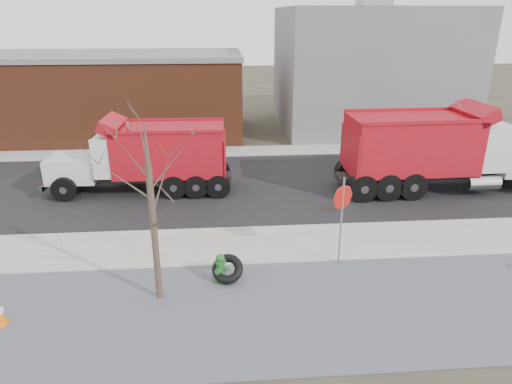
{
  "coord_description": "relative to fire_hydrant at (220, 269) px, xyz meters",
  "views": [
    {
      "loc": [
        -1.34,
        -13.81,
        7.55
      ],
      "look_at": [
        -0.09,
        1.87,
        1.4
      ],
      "focal_mm": 32.0,
      "sensor_mm": 36.0,
      "label": 1
    }
  ],
  "objects": [
    {
      "name": "far_sidewalk",
      "position": [
        1.46,
        13.88,
        -0.4
      ],
      "size": [
        60.0,
        2.0,
        0.06
      ],
      "primitive_type": "cube",
      "color": "#9E9B93",
      "rests_on": "ground"
    },
    {
      "name": "gravel_verge",
      "position": [
        1.46,
        -1.62,
        -0.41
      ],
      "size": [
        60.0,
        5.0,
        0.03
      ],
      "primitive_type": "cube",
      "color": "slate",
      "rests_on": "ground"
    },
    {
      "name": "ground",
      "position": [
        1.46,
        1.88,
        -0.43
      ],
      "size": [
        120.0,
        120.0,
        0.0
      ],
      "primitive_type": "plane",
      "color": "#383328",
      "rests_on": "ground"
    },
    {
      "name": "stop_sign",
      "position": [
        3.81,
        0.78,
        1.57
      ],
      "size": [
        0.7,
        0.43,
        2.94
      ],
      "rotation": [
        0.0,
        0.0,
        0.14
      ],
      "color": "gray",
      "rests_on": "ground"
    },
    {
      "name": "sidewalk",
      "position": [
        1.46,
        2.13,
        -0.4
      ],
      "size": [
        60.0,
        2.5,
        0.06
      ],
      "primitive_type": "cube",
      "color": "#9E9B93",
      "rests_on": "ground"
    },
    {
      "name": "truck_tire",
      "position": [
        0.21,
        -0.0,
        -0.01
      ],
      "size": [
        1.08,
        1.03,
        0.82
      ],
      "color": "black",
      "rests_on": "ground"
    },
    {
      "name": "building_grey",
      "position": [
        10.46,
        19.88,
        3.57
      ],
      "size": [
        12.0,
        10.0,
        8.0
      ],
      "color": "gray",
      "rests_on": "ground"
    },
    {
      "name": "building_brick",
      "position": [
        -8.54,
        18.88,
        2.23
      ],
      "size": [
        20.2,
        8.2,
        5.3
      ],
      "color": "brown",
      "rests_on": "ground"
    },
    {
      "name": "fire_hydrant",
      "position": [
        0.0,
        0.0,
        0.0
      ],
      "size": [
        0.52,
        0.52,
        0.93
      ],
      "rotation": [
        0.0,
        0.0,
        -0.42
      ],
      "color": "#296C2F",
      "rests_on": "ground"
    },
    {
      "name": "road",
      "position": [
        1.46,
        8.18,
        -0.42
      ],
      "size": [
        60.0,
        9.4,
        0.02
      ],
      "primitive_type": "cube",
      "color": "black",
      "rests_on": "ground"
    },
    {
      "name": "dump_truck_red_b",
      "position": [
        -3.15,
        7.84,
        1.31
      ],
      "size": [
        8.08,
        2.5,
        3.41
      ],
      "rotation": [
        0.0,
        0.0,
        3.12
      ],
      "color": "black",
      "rests_on": "ground"
    },
    {
      "name": "bare_tree",
      "position": [
        -1.74,
        -0.72,
        2.87
      ],
      "size": [
        3.2,
        3.2,
        5.2
      ],
      "color": "#382D23",
      "rests_on": "ground"
    },
    {
      "name": "curb",
      "position": [
        1.46,
        3.43,
        -0.37
      ],
      "size": [
        60.0,
        0.15,
        0.11
      ],
      "primitive_type": "cube",
      "color": "#9E9B93",
      "rests_on": "ground"
    },
    {
      "name": "dump_truck_red_a",
      "position": [
        9.81,
        7.07,
        1.55
      ],
      "size": [
        9.75,
        2.88,
        3.89
      ],
      "rotation": [
        0.0,
        0.0,
        0.03
      ],
      "color": "black",
      "rests_on": "ground"
    }
  ]
}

